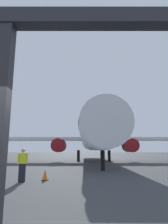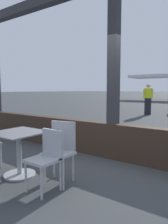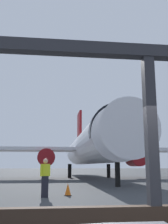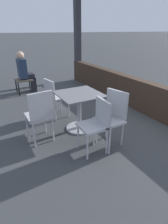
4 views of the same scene
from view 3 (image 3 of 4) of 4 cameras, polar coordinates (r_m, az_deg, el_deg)
The scene contains 5 objects.
ground_plane at distance 44.78m, azimuth -4.42°, elevation -13.22°, with size 220.00×220.00×0.00m, color #383A3D.
window_frame at distance 5.05m, azimuth 14.55°, elevation -12.74°, with size 8.66×0.24×3.72m.
airplane at distance 31.45m, azimuth 1.60°, elevation -7.45°, with size 28.00×32.82×10.58m.
ground_crew_worker at distance 12.74m, azimuth -8.32°, elevation -13.62°, with size 0.45×0.40×1.74m.
traffic_cone at distance 13.46m, azimuth -3.47°, elevation -16.26°, with size 0.36×0.36×0.59m.
Camera 3 is at (-1.79, -4.72, 1.41)m, focal length 42.74 mm.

